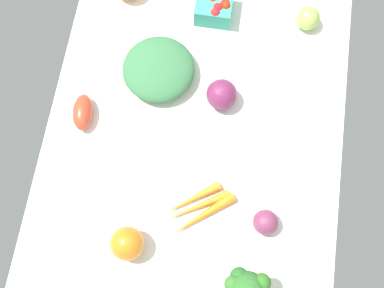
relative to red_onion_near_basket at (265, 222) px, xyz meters
The scene contains 9 objects.
tablecloth 26.75cm from the red_onion_near_basket, 129.87° to the right, with size 104.00×76.00×2.00cm, color white.
red_onion_near_basket is the anchor object (origin of this frame).
berry_basket 59.86cm from the red_onion_near_basket, 160.58° to the right, with size 9.82×9.82×7.20cm.
bell_pepper_orange 32.98cm from the red_onion_near_basket, 72.23° to the right, with size 8.01×8.01×8.82cm, color orange.
carrot_bunch 16.67cm from the red_onion_near_basket, 93.78° to the right, with size 16.00×17.96×2.67cm.
leafy_greens_clump 47.83cm from the red_onion_near_basket, 138.03° to the right, with size 19.01×19.04×6.63cm, color #367244.
red_onion_center 34.01cm from the red_onion_near_basket, 154.33° to the right, with size 7.94×7.94×7.94cm, color #732750.
heirloom_tomato_green 56.98cm from the red_onion_near_basket, behind, with size 6.43×6.43×6.43cm, color #9BC053.
roma_tomato 53.54cm from the red_onion_near_basket, 113.08° to the right, with size 9.78×5.01×5.01cm, color red.
Camera 1 is at (37.22, 5.73, 122.67)cm, focal length 46.32 mm.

